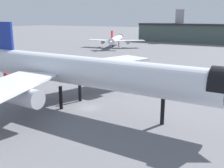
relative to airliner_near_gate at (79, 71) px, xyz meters
name	(u,v)px	position (x,y,z in m)	size (l,w,h in m)	color
ground	(89,108)	(2.20, 0.25, -8.12)	(900.00, 900.00, 0.00)	slate
airliner_near_gate	(79,71)	(0.00, 0.00, 0.00)	(67.51, 61.73, 18.44)	silver
airliner_far_taxiway	(116,39)	(-52.98, 112.14, -3.04)	(36.80, 41.23, 11.55)	white
baggage_tug_wing	(9,75)	(-37.36, 11.49, -7.15)	(3.35, 2.17, 1.85)	black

